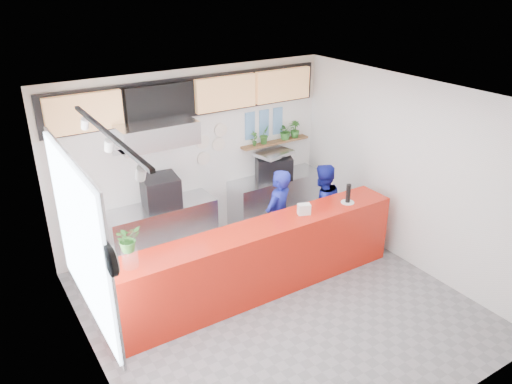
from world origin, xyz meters
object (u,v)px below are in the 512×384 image
espresso_machine (274,167)px  staff_right (321,208)px  pepper_mill (348,193)px  panini_oven (161,191)px  service_counter (261,260)px  staff_center (278,217)px

espresso_machine → staff_right: bearing=-61.3°
espresso_machine → pepper_mill: size_ratio=2.17×
espresso_machine → pepper_mill: (0.13, -1.86, 0.16)m
panini_oven → staff_right: size_ratio=0.36×
panini_oven → espresso_machine: bearing=7.2°
panini_oven → staff_right: bearing=-21.3°
service_counter → espresso_machine: bearing=51.4°
service_counter → staff_right: (1.55, 0.54, 0.22)m
service_counter → pepper_mill: 1.72m
espresso_machine → pepper_mill: pepper_mill is taller
staff_right → service_counter: bearing=22.1°
staff_right → pepper_mill: size_ratio=5.22×
staff_center → pepper_mill: staff_center is taller
staff_right → pepper_mill: staff_right is taller
pepper_mill → service_counter: bearing=177.7°
service_counter → pepper_mill: pepper_mill is taller
staff_right → staff_center: bearing=-0.1°
espresso_machine → staff_right: staff_right is taller
panini_oven → espresso_machine: panini_oven is taller
service_counter → pepper_mill: size_ratio=15.23×
staff_center → pepper_mill: (0.87, -0.65, 0.46)m
panini_oven → pepper_mill: bearing=-31.3°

